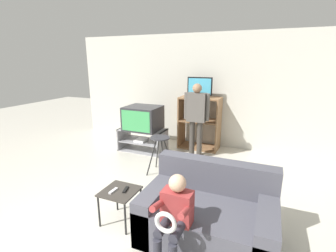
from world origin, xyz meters
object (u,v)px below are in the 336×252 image
at_px(person_standing_adult, 196,114).
at_px(person_seated_child, 174,215).
at_px(remote_control_black, 126,190).
at_px(television_flat, 200,88).
at_px(media_shelf, 199,122).
at_px(folding_stool, 160,144).
at_px(remote_control_white, 113,191).
at_px(television_main, 143,118).
at_px(tv_stand, 143,140).
at_px(couch, 208,215).
at_px(snack_table, 120,195).

bearing_deg(person_standing_adult, person_seated_child, -77.40).
bearing_deg(remote_control_black, television_flat, 74.54).
distance_m(media_shelf, television_flat, 0.80).
xyz_separation_m(folding_stool, remote_control_white, (0.06, -1.51, -0.11)).
relative_size(television_main, person_seated_child, 0.79).
distance_m(television_flat, person_standing_adult, 0.76).
height_order(television_main, folding_stool, television_main).
height_order(tv_stand, couch, couch).
bearing_deg(remote_control_black, tv_stand, 99.87).
bearing_deg(remote_control_white, couch, 13.25).
bearing_deg(couch, folding_stool, 132.86).
xyz_separation_m(person_standing_adult, person_seated_child, (0.63, -2.84, -0.37)).
height_order(tv_stand, folding_stool, folding_stool).
bearing_deg(television_main, person_standing_adult, 4.81).
distance_m(tv_stand, remote_control_white, 2.59).
distance_m(tv_stand, media_shelf, 1.37).
height_order(folding_stool, person_standing_adult, person_standing_adult).
bearing_deg(television_main, television_flat, 32.43).
bearing_deg(folding_stool, tv_stand, 133.54).
bearing_deg(media_shelf, folding_stool, -99.72).
relative_size(media_shelf, couch, 0.82).
relative_size(remote_control_black, remote_control_white, 1.00).
relative_size(television_flat, folding_stool, 0.82).
bearing_deg(couch, media_shelf, 108.03).
bearing_deg(tv_stand, remote_control_white, -69.06).
height_order(television_flat, folding_stool, television_flat).
xyz_separation_m(tv_stand, television_flat, (1.11, 0.68, 1.16)).
xyz_separation_m(tv_stand, remote_control_black, (1.05, -2.33, 0.20)).
distance_m(remote_control_white, person_standing_adult, 2.57).
relative_size(television_flat, person_standing_adult, 0.36).
relative_size(remote_control_black, person_seated_child, 0.15).
xyz_separation_m(television_main, snack_table, (0.96, -2.36, -0.38)).
bearing_deg(folding_stool, remote_control_black, -82.58).
distance_m(person_standing_adult, person_seated_child, 2.93).
bearing_deg(snack_table, media_shelf, 87.22).
xyz_separation_m(television_flat, remote_control_white, (-0.18, -3.09, -0.96)).
height_order(tv_stand, remote_control_black, tv_stand).
height_order(television_main, remote_control_white, television_main).
height_order(remote_control_white, person_seated_child, person_seated_child).
height_order(remote_control_white, person_standing_adult, person_standing_adult).
xyz_separation_m(snack_table, person_standing_adult, (0.24, 2.46, 0.56)).
bearing_deg(television_flat, folding_stool, -98.77).
relative_size(tv_stand, person_standing_adult, 0.67).
height_order(media_shelf, television_flat, television_flat).
xyz_separation_m(television_flat, couch, (0.96, -2.89, -1.12)).
bearing_deg(media_shelf, person_standing_adult, -81.29).
bearing_deg(media_shelf, tv_stand, -149.41).
relative_size(television_main, folding_stool, 1.09).
distance_m(tv_stand, couch, 3.03).
bearing_deg(tv_stand, couch, -46.86).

